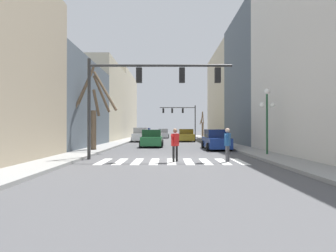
{
  "coord_description": "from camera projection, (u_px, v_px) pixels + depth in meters",
  "views": [
    {
      "loc": [
        -0.18,
        -14.81,
        1.78
      ],
      "look_at": [
        -0.21,
        28.8,
        2.1
      ],
      "focal_mm": 28.0,
      "sensor_mm": 36.0,
      "label": 1
    }
  ],
  "objects": [
    {
      "name": "traffic_signal_near",
      "position": [
        145.0,
        83.0,
        14.78
      ],
      "size": [
        8.17,
        0.28,
        5.7
      ],
      "color": "#2D2D2D",
      "rests_on": "ground_plane"
    },
    {
      "name": "street_lamp_right_corner",
      "position": [
        267.0,
        107.0,
        16.25
      ],
      "size": [
        0.95,
        0.36,
        4.08
      ],
      "color": "#1E4C2D",
      "rests_on": "sidewalk_right"
    },
    {
      "name": "sidewalk_left",
      "position": [
        67.0,
        158.0,
        14.8
      ],
      "size": [
        2.0,
        90.0,
        0.15
      ],
      "color": "gray",
      "rests_on": "ground_plane"
    },
    {
      "name": "sidewalk_right",
      "position": [
        276.0,
        158.0,
        14.79
      ],
      "size": [
        2.0,
        90.0,
        0.15
      ],
      "color": "gray",
      "rests_on": "ground_plane"
    },
    {
      "name": "pedestrian_waiting_at_curb",
      "position": [
        175.0,
        142.0,
        13.75
      ],
      "size": [
        0.51,
        0.66,
        1.75
      ],
      "rotation": [
        0.0,
        0.0,
        4.09
      ],
      "color": "black",
      "rests_on": "ground_plane"
    },
    {
      "name": "building_row_left",
      "position": [
        94.0,
        102.0,
        34.01
      ],
      "size": [
        6.0,
        47.46,
        11.71
      ],
      "color": "tan",
      "rests_on": "ground_plane"
    },
    {
      "name": "pedestrian_near_right_corner",
      "position": [
        228.0,
        142.0,
        13.77
      ],
      "size": [
        0.45,
        0.71,
        1.77
      ],
      "rotation": [
        0.0,
        0.0,
        1.06
      ],
      "color": "#4C4C51",
      "rests_on": "ground_plane"
    },
    {
      "name": "traffic_signal_far",
      "position": [
        182.0,
        114.0,
        46.46
      ],
      "size": [
        6.38,
        0.28,
        5.8
      ],
      "color": "#2D2D2D",
      "rests_on": "ground_plane"
    },
    {
      "name": "street_tree_right_near",
      "position": [
        203.0,
        126.0,
        48.3
      ],
      "size": [
        0.81,
        1.75,
        4.68
      ],
      "color": "brown",
      "rests_on": "sidewalk_right"
    },
    {
      "name": "car_driving_away_lane",
      "position": [
        141.0,
        135.0,
        34.19
      ],
      "size": [
        2.06,
        4.75,
        1.81
      ],
      "rotation": [
        0.0,
        0.0,
        1.57
      ],
      "color": "white",
      "rests_on": "ground_plane"
    },
    {
      "name": "car_parked_left_near",
      "position": [
        145.0,
        134.0,
        40.94
      ],
      "size": [
        2.0,
        4.47,
        1.77
      ],
      "rotation": [
        0.0,
        0.0,
        1.57
      ],
      "color": "navy",
      "rests_on": "ground_plane"
    },
    {
      "name": "car_parked_right_far",
      "position": [
        186.0,
        136.0,
        34.38
      ],
      "size": [
        2.2,
        4.17,
        1.63
      ],
      "rotation": [
        0.0,
        0.0,
        1.57
      ],
      "color": "#A38423",
      "rests_on": "ground_plane"
    },
    {
      "name": "street_tree_left_near",
      "position": [
        94.0,
        109.0,
        19.66
      ],
      "size": [
        3.52,
        2.34,
        6.25
      ],
      "color": "brown",
      "rests_on": "sidewalk_left"
    },
    {
      "name": "crosswalk_stripes",
      "position": [
        172.0,
        161.0,
        13.8
      ],
      "size": [
        7.65,
        2.6,
        0.01
      ],
      "color": "white",
      "rests_on": "ground_plane"
    },
    {
      "name": "car_parked_left_mid",
      "position": [
        164.0,
        134.0,
        46.1
      ],
      "size": [
        2.0,
        4.6,
        1.63
      ],
      "rotation": [
        0.0,
        0.0,
        -1.57
      ],
      "color": "silver",
      "rests_on": "ground_plane"
    },
    {
      "name": "building_row_right",
      "position": [
        263.0,
        82.0,
        27.82
      ],
      "size": [
        6.0,
        38.06,
        13.62
      ],
      "color": "beige",
      "rests_on": "ground_plane"
    },
    {
      "name": "car_parked_right_mid",
      "position": [
        152.0,
        139.0,
        24.81
      ],
      "size": [
        2.12,
        4.19,
        1.61
      ],
      "rotation": [
        0.0,
        0.0,
        -1.57
      ],
      "color": "#236B38",
      "rests_on": "ground_plane"
    },
    {
      "name": "car_driving_toward_lane",
      "position": [
        216.0,
        140.0,
        21.65
      ],
      "size": [
        1.99,
        4.7,
        1.65
      ],
      "rotation": [
        0.0,
        0.0,
        1.57
      ],
      "color": "navy",
      "rests_on": "ground_plane"
    },
    {
      "name": "ground_plane",
      "position": [
        171.0,
        159.0,
        14.79
      ],
      "size": [
        240.0,
        240.0,
        0.0
      ],
      "primitive_type": "plane",
      "color": "#4C4C4F"
    }
  ]
}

